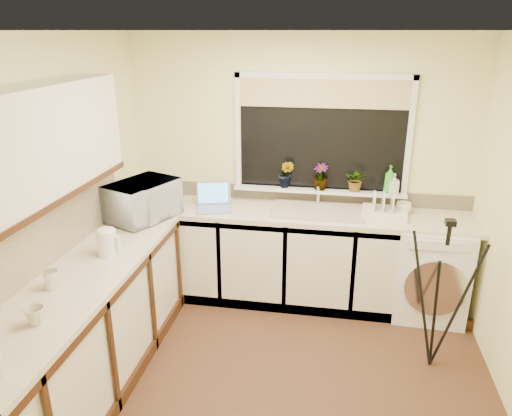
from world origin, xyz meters
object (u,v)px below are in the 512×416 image
object	(u,v)px
kettle	(107,243)
plant_c	(320,177)
soap_bottle_green	(390,179)
cup_left	(35,316)
laptop	(214,202)
plant_b	(286,174)
microwave	(143,200)
plant_d	(356,180)
washing_machine	(430,269)
dish_rack	(384,213)
cup_back	(404,208)
soap_bottle_clear	(394,184)
tripod	(440,296)
steel_jar	(52,280)

from	to	relation	value
kettle	plant_c	distance (m)	2.02
soap_bottle_green	cup_left	world-z (taller)	soap_bottle_green
cup_left	laptop	bearing A→B (deg)	75.76
plant_b	cup_left	bearing A→B (deg)	-116.70
microwave	plant_d	world-z (taller)	plant_d
washing_machine	plant_c	xyz separation A→B (m)	(-1.02, 0.25, 0.74)
dish_rack	plant_d	distance (m)	0.40
washing_machine	cup_left	bearing A→B (deg)	-138.50
plant_d	cup_left	world-z (taller)	plant_d
kettle	microwave	size ratio (longest dim) A/B	0.31
laptop	cup_back	bearing A→B (deg)	-11.12
laptop	soap_bottle_clear	distance (m)	1.65
plant_c	plant_d	distance (m)	0.33
cup_left	washing_machine	bearing A→B (deg)	39.03
washing_machine	plant_d	size ratio (longest dim) A/B	4.01
plant_c	plant_d	size ratio (longest dim) A/B	1.15
washing_machine	cup_left	distance (m)	3.24
tripod	microwave	bearing A→B (deg)	159.34
soap_bottle_green	soap_bottle_clear	world-z (taller)	soap_bottle_green
plant_c	cup_left	distance (m)	2.71
microwave	plant_d	xyz separation A→B (m)	(1.82, 0.63, 0.09)
tripod	microwave	distance (m)	2.52
plant_c	cup_back	size ratio (longest dim) A/B	1.85
soap_bottle_clear	kettle	bearing A→B (deg)	-147.73
plant_b	plant_c	size ratio (longest dim) A/B	1.05
washing_machine	cup_left	world-z (taller)	cup_left
steel_jar	microwave	size ratio (longest dim) A/B	0.20
kettle	plant_c	bearing A→B (deg)	42.80
soap_bottle_green	microwave	bearing A→B (deg)	-163.33
cup_back	microwave	bearing A→B (deg)	-167.40
steel_jar	cup_back	xyz separation A→B (m)	(2.36, 1.76, -0.01)
steel_jar	plant_c	world-z (taller)	plant_c
plant_b	cup_left	distance (m)	2.56
microwave	plant_b	xyz separation A→B (m)	(1.18, 0.63, 0.12)
plant_d	tripod	bearing A→B (deg)	-59.21
plant_b	plant_c	xyz separation A→B (m)	(0.32, -0.01, -0.01)
kettle	microwave	xyz separation A→B (m)	(-0.02, 0.74, 0.07)
kettle	dish_rack	xyz separation A→B (m)	(2.06, 1.16, -0.06)
plant_c	microwave	bearing A→B (deg)	-157.38
steel_jar	plant_b	xyz separation A→B (m)	(1.28, 1.89, 0.22)
washing_machine	microwave	bearing A→B (deg)	-169.17
steel_jar	soap_bottle_green	distance (m)	2.93
soap_bottle_clear	microwave	bearing A→B (deg)	-164.25
washing_machine	dish_rack	distance (m)	0.66
laptop	tripod	xyz separation A→B (m)	(1.91, -0.78, -0.36)
cup_left	kettle	bearing A→B (deg)	90.51
soap_bottle_green	cup_left	size ratio (longest dim) A/B	2.30
tripod	plant_c	size ratio (longest dim) A/B	4.86
soap_bottle_clear	steel_jar	bearing A→B (deg)	-140.46
plant_c	cup_back	distance (m)	0.80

